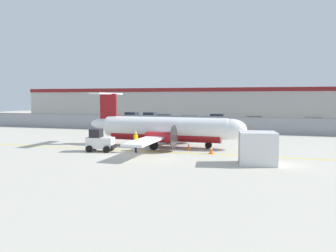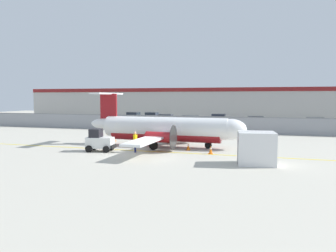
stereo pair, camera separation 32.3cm
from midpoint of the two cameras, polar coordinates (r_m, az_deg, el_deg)
ground_plane at (r=27.36m, az=-3.12°, el=-4.44°), size 140.00×140.00×0.01m
perimeter_fence at (r=42.56m, az=3.96°, el=0.45°), size 98.00×0.10×2.10m
parking_lot_strip at (r=53.90m, az=6.52°, el=0.26°), size 98.00×17.00×0.12m
background_building at (r=72.03m, az=8.99°, el=3.97°), size 91.00×8.10×6.50m
commuter_airplane at (r=29.82m, az=-0.35°, el=-0.55°), size 14.95×16.03×4.92m
baggage_tug at (r=27.85m, az=-12.13°, el=-2.61°), size 2.45×1.62×1.88m
ground_crew_worker at (r=26.89m, az=-5.99°, el=-2.58°), size 0.44×0.54×1.70m
cargo_container at (r=22.73m, az=14.92°, el=-3.75°), size 2.65×2.30×2.20m
traffic_cone_near_left at (r=26.36m, az=7.19°, el=-4.15°), size 0.36×0.36×0.64m
traffic_cone_near_right at (r=27.99m, az=3.28°, el=-3.59°), size 0.36×0.36×0.64m
traffic_cone_far_left at (r=30.83m, az=-4.65°, el=-2.80°), size 0.36×0.36×0.64m
traffic_cone_far_right at (r=34.05m, az=-9.69°, el=-2.11°), size 0.36×0.36×0.64m
parked_car_0 at (r=62.20m, az=-6.41°, el=1.66°), size 4.39×2.43×1.58m
parked_car_1 at (r=61.36m, az=-3.19°, el=1.64°), size 4.38×2.41×1.58m
parked_car_2 at (r=54.32m, az=-0.74°, el=1.21°), size 4.27×2.14×1.58m
parked_car_3 at (r=50.82m, az=3.55°, el=0.94°), size 4.37×2.38×1.58m
parked_car_4 at (r=56.22m, az=8.47°, el=1.29°), size 4.21×2.03×1.58m
parked_car_5 at (r=50.48m, az=14.41°, el=0.76°), size 4.38×2.41×1.58m
parked_car_6 at (r=46.83m, az=18.21°, el=0.35°), size 4.32×2.25×1.58m
parked_car_7 at (r=50.30m, az=23.70°, el=0.49°), size 4.23×2.07×1.58m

